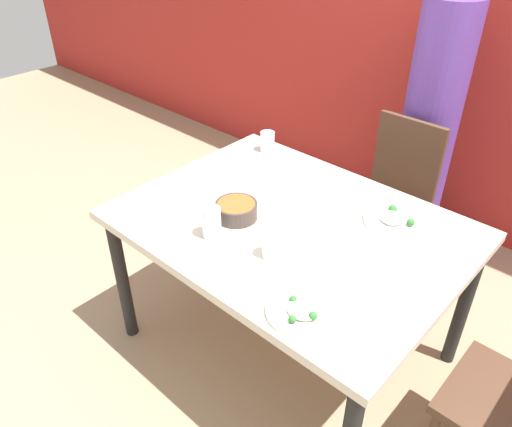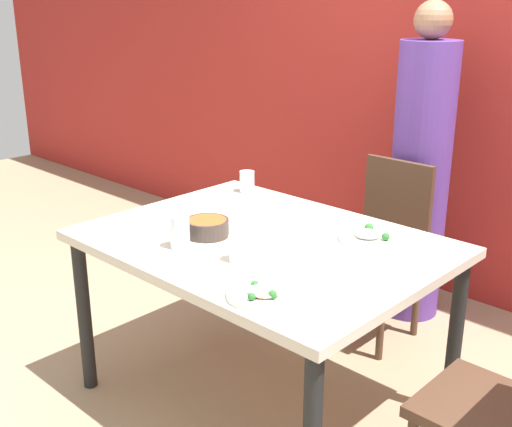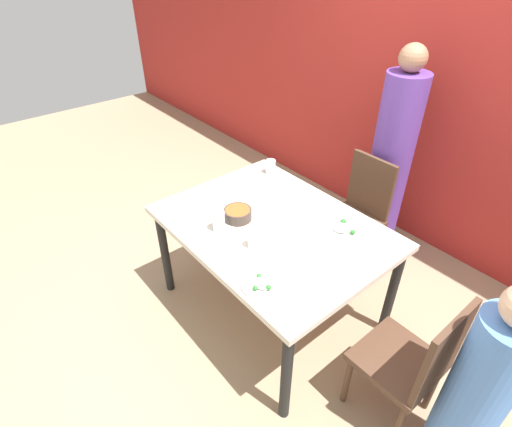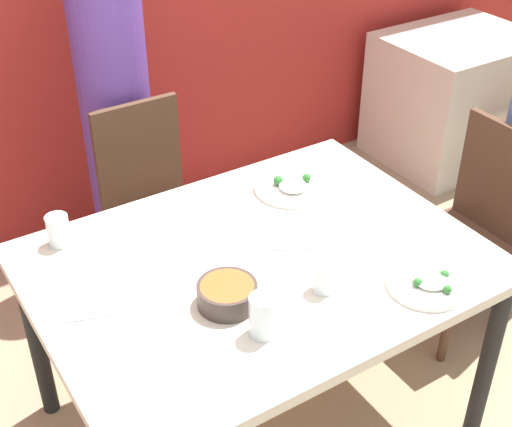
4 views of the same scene
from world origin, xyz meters
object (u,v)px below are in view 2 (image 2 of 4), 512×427
(person_adult, at_px, (420,177))
(bowl_curry, at_px, (207,227))
(plate_rice_adult, at_px, (263,293))
(glass_water_tall, at_px, (180,232))
(chair_child_spot, at_px, (510,401))
(chair_adult_spot, at_px, (383,246))

(person_adult, bearing_deg, bowl_curry, -99.24)
(plate_rice_adult, relative_size, glass_water_tall, 1.86)
(glass_water_tall, bearing_deg, person_adult, 82.48)
(chair_child_spot, height_order, plate_rice_adult, chair_child_spot)
(chair_child_spot, distance_m, plate_rice_adult, 0.85)
(chair_adult_spot, height_order, bowl_curry, chair_adult_spot)
(chair_adult_spot, bearing_deg, plate_rice_adult, -75.04)
(chair_child_spot, relative_size, bowl_curry, 5.09)
(chair_adult_spot, relative_size, chair_child_spot, 1.00)
(chair_adult_spot, xyz_separation_m, person_adult, (0.00, 0.32, 0.30))
(bowl_curry, xyz_separation_m, plate_rice_adult, (0.55, -0.26, -0.02))
(glass_water_tall, bearing_deg, chair_child_spot, 14.51)
(glass_water_tall, bearing_deg, bowl_curry, 96.89)
(person_adult, distance_m, plate_rice_adult, 1.61)
(chair_child_spot, distance_m, person_adult, 1.58)
(chair_adult_spot, distance_m, bowl_curry, 1.07)
(chair_adult_spot, distance_m, person_adult, 0.44)
(chair_adult_spot, relative_size, person_adult, 0.54)
(chair_child_spot, xyz_separation_m, glass_water_tall, (-1.22, -0.31, 0.34))
(plate_rice_adult, bearing_deg, chair_child_spot, 30.96)
(bowl_curry, bearing_deg, person_adult, 80.76)
(bowl_curry, distance_m, plate_rice_adult, 0.61)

